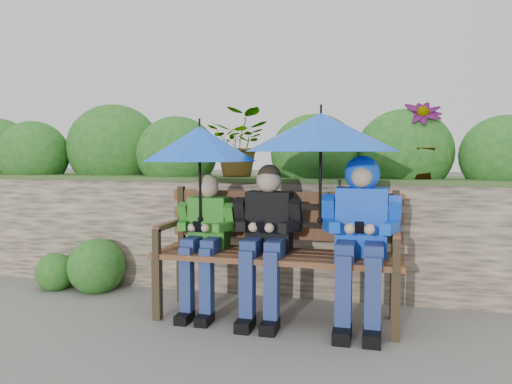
% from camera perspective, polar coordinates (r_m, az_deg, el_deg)
% --- Properties ---
extents(ground, '(60.00, 60.00, 0.00)m').
position_cam_1_polar(ground, '(3.95, -0.37, -13.99)').
color(ground, slate).
rests_on(ground, ground).
extents(garden_backdrop, '(8.00, 2.86, 1.79)m').
position_cam_1_polar(garden_backdrop, '(5.34, 3.91, -2.18)').
color(garden_backdrop, '#4A423A').
rests_on(garden_backdrop, ground).
extents(park_bench, '(1.84, 0.54, 0.97)m').
position_cam_1_polar(park_bench, '(3.83, 2.58, -6.03)').
color(park_bench, '#32281A').
rests_on(park_bench, ground).
extents(boy_left, '(0.45, 0.52, 1.09)m').
position_cam_1_polar(boy_left, '(3.89, -5.85, -4.80)').
color(boy_left, '#2A861D').
rests_on(boy_left, ground).
extents(boy_middle, '(0.51, 0.58, 1.17)m').
position_cam_1_polar(boy_middle, '(3.74, 1.19, -4.65)').
color(boy_middle, black).
rests_on(boy_middle, ground).
extents(boy_right, '(0.55, 0.67, 1.23)m').
position_cam_1_polar(boy_right, '(3.64, 11.88, -3.82)').
color(boy_right, blue).
rests_on(boy_right, ground).
extents(umbrella_left, '(0.90, 0.90, 0.79)m').
position_cam_1_polar(umbrella_left, '(3.85, -6.46, 5.50)').
color(umbrella_left, blue).
rests_on(umbrella_left, ground).
extents(umbrella_right, '(1.12, 1.12, 0.86)m').
position_cam_1_polar(umbrella_right, '(3.64, 7.42, 6.78)').
color(umbrella_right, blue).
rests_on(umbrella_right, ground).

